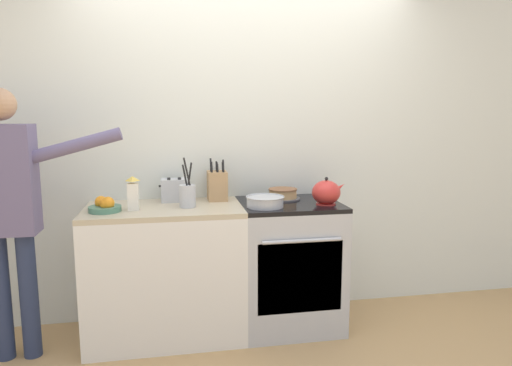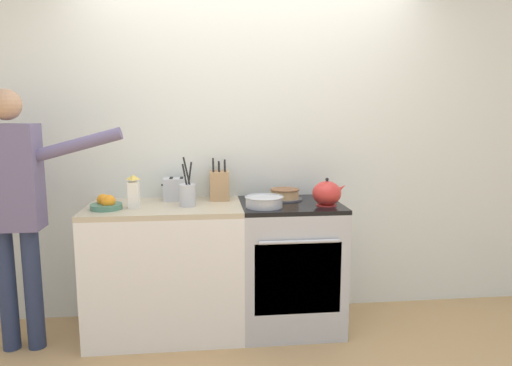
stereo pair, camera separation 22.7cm
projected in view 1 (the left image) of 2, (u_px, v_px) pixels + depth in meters
name	position (u px, v px, depth m)	size (l,w,h in m)	color
ground_plane	(261.00, 347.00, 3.03)	(16.00, 16.00, 0.00)	tan
wall_back	(245.00, 145.00, 3.45)	(8.00, 0.04, 2.60)	silver
counter_cabinet	(166.00, 272.00, 3.15)	(1.05, 0.61, 0.91)	white
stove_range	(289.00, 264.00, 3.31)	(0.70, 0.65, 0.91)	#B7BABF
layer_cake	(283.00, 194.00, 3.35)	(0.26, 0.26, 0.08)	#4C4C51
tea_kettle	(326.00, 192.00, 3.15)	(0.24, 0.20, 0.19)	red
mixing_bowl	(265.00, 201.00, 3.07)	(0.26, 0.26, 0.07)	#B7BABF
knife_block	(217.00, 185.00, 3.31)	(0.14, 0.17, 0.30)	tan
utensil_crock	(188.00, 195.00, 3.06)	(0.11, 0.11, 0.34)	#B7BABF
fruit_bowl	(105.00, 205.00, 2.92)	(0.21, 0.21, 0.10)	#4C7F66
toaster	(174.00, 190.00, 3.26)	(0.20, 0.14, 0.17)	#B7BABF
milk_carton	(133.00, 194.00, 2.96)	(0.07, 0.07, 0.22)	white
person_baker	(9.00, 201.00, 2.76)	(0.94, 0.20, 1.69)	#283351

